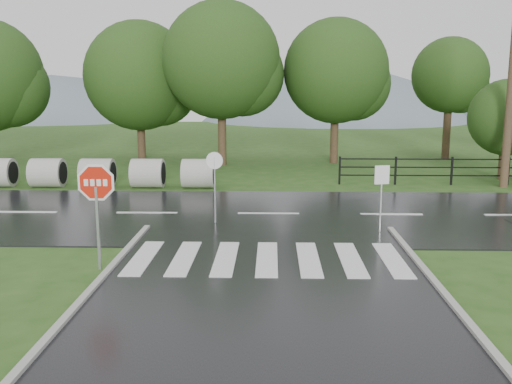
{
  "coord_description": "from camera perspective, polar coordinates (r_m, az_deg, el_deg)",
  "views": [
    {
      "loc": [
        0.11,
        -8.19,
        4.13
      ],
      "look_at": [
        -0.29,
        6.0,
        1.5
      ],
      "focal_mm": 40.0,
      "sensor_mm": 36.0,
      "label": 1
    }
  ],
  "objects": [
    {
      "name": "reg_sign_small",
      "position": [
        16.42,
        12.45,
        0.7
      ],
      "size": [
        0.43,
        0.11,
        1.96
      ],
      "color": "#939399",
      "rests_on": "ground"
    },
    {
      "name": "culvert_pipes",
      "position": [
        25.25,
        -20.13,
        1.82
      ],
      "size": [
        13.9,
        1.2,
        1.2
      ],
      "color": "#9E9B93",
      "rests_on": "ground"
    },
    {
      "name": "treeline",
      "position": [
        32.46,
        3.2,
        3.18
      ],
      "size": [
        83.2,
        5.2,
        10.0
      ],
      "color": "#1D3C12",
      "rests_on": "ground"
    },
    {
      "name": "ground",
      "position": [
        9.17,
        0.8,
        -16.27
      ],
      "size": [
        120.0,
        120.0,
        0.0
      ],
      "primitive_type": "plane",
      "color": "#294D19",
      "rests_on": "ground"
    },
    {
      "name": "stop_sign",
      "position": [
        13.25,
        -15.68,
        0.04
      ],
      "size": [
        1.16,
        0.06,
        2.6
      ],
      "color": "#939399",
      "rests_on": "ground"
    },
    {
      "name": "main_road",
      "position": [
        18.65,
        1.26,
        -2.3
      ],
      "size": [
        90.0,
        8.0,
        0.04
      ],
      "primitive_type": "cube",
      "color": "black",
      "rests_on": "ground"
    },
    {
      "name": "entrance_tree_left",
      "position": [
        27.75,
        23.83,
        6.82
      ],
      "size": [
        3.39,
        3.39,
        4.49
      ],
      "color": "#3D2B1C",
      "rests_on": "ground"
    },
    {
      "name": "reg_sign_round",
      "position": [
        17.18,
        -4.15,
        1.33
      ],
      "size": [
        0.51,
        0.1,
        2.21
      ],
      "color": "#939399",
      "rests_on": "ground"
    },
    {
      "name": "crosswalk",
      "position": [
        13.8,
        1.11,
        -6.65
      ],
      "size": [
        6.5,
        2.8,
        0.02
      ],
      "color": "silver",
      "rests_on": "ground"
    },
    {
      "name": "hills",
      "position": [
        75.86,
        4.15,
        -4.55
      ],
      "size": [
        102.0,
        48.0,
        48.0
      ],
      "color": "slate",
      "rests_on": "ground"
    },
    {
      "name": "fence_west",
      "position": [
        25.59,
        19.0,
        2.28
      ],
      "size": [
        9.58,
        0.08,
        1.2
      ],
      "color": "black",
      "rests_on": "ground"
    }
  ]
}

